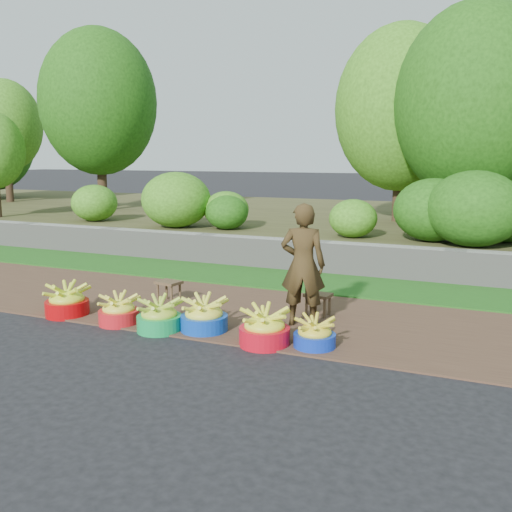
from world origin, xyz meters
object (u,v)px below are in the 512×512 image
at_px(basin_c, 159,317).
at_px(vendor_woman, 303,265).
at_px(basin_b, 119,311).
at_px(basin_e, 265,329).
at_px(stool_left, 169,285).
at_px(stool_right, 318,298).
at_px(basin_a, 67,302).
at_px(basin_d, 204,316).
at_px(basin_f, 315,335).

distance_m(basin_c, vendor_woman, 1.78).
xyz_separation_m(basin_b, basin_c, (0.60, -0.04, 0.01)).
distance_m(basin_c, basin_e, 1.31).
distance_m(stool_left, stool_right, 2.10).
relative_size(basin_b, stool_right, 1.43).
xyz_separation_m(basin_a, basin_d, (1.93, 0.10, 0.00)).
bearing_deg(stool_right, basin_e, -98.45).
bearing_deg(vendor_woman, basin_b, 9.22).
bearing_deg(basin_b, stool_right, 31.19).
bearing_deg(basin_e, basin_b, 179.74).
distance_m(basin_a, vendor_woman, 3.04).
xyz_separation_m(basin_b, vendor_woman, (2.06, 0.80, 0.59)).
relative_size(basin_b, basin_e, 0.89).
bearing_deg(basin_f, basin_e, -167.45).
bearing_deg(basin_a, basin_b, -2.72).
xyz_separation_m(basin_d, vendor_woman, (0.97, 0.66, 0.57)).
distance_m(basin_b, basin_f, 2.44).
distance_m(basin_c, stool_right, 2.00).
relative_size(basin_a, vendor_woman, 0.37).
bearing_deg(basin_a, basin_f, 1.20).
bearing_deg(basin_a, stool_right, 22.79).
height_order(basin_c, basin_d, basin_d).
distance_m(stool_left, vendor_woman, 2.13).
height_order(basin_b, basin_c, basin_c).
relative_size(basin_b, stool_left, 1.32).
height_order(basin_a, vendor_woman, vendor_woman).
relative_size(basin_a, basin_c, 1.05).
xyz_separation_m(basin_e, stool_right, (0.19, 1.28, 0.06)).
distance_m(basin_a, basin_d, 1.93).
bearing_deg(vendor_woman, basin_d, 22.18).
height_order(basin_d, basin_f, basin_d).
height_order(stool_right, vendor_woman, vendor_woman).
height_order(basin_f, stool_left, basin_f).
bearing_deg(basin_c, basin_a, 176.76).
height_order(basin_f, stool_right, basin_f).
xyz_separation_m(basin_c, stool_left, (-0.59, 1.14, 0.08)).
height_order(basin_f, vendor_woman, vendor_woman).
height_order(basin_c, vendor_woman, vendor_woman).
xyz_separation_m(stool_right, vendor_woman, (-0.05, -0.47, 0.50)).
bearing_deg(basin_e, basin_a, 178.99).
xyz_separation_m(basin_c, basin_f, (1.84, 0.15, -0.02)).
height_order(basin_e, basin_f, basin_e).
bearing_deg(basin_a, basin_e, -1.01).
xyz_separation_m(basin_d, basin_f, (1.35, -0.04, -0.03)).
distance_m(basin_b, basin_c, 0.60).
bearing_deg(basin_e, stool_right, 81.55).
relative_size(basin_f, vendor_woman, 0.31).
bearing_deg(basin_f, basin_b, -177.46).
height_order(basin_b, vendor_woman, vendor_woman).
height_order(basin_d, vendor_woman, vendor_woman).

